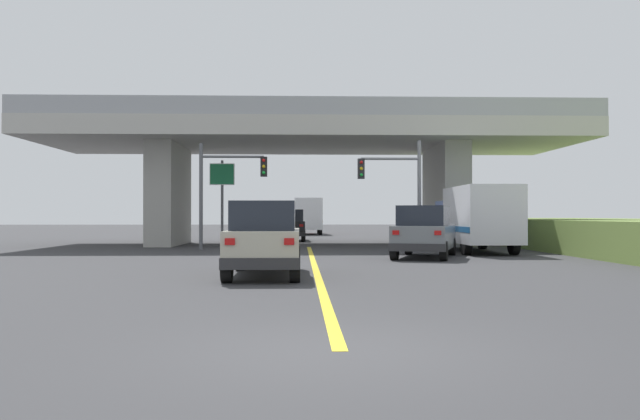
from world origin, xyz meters
TOP-DOWN VIEW (x-y plane):
  - ground at (0.00, 29.09)m, footprint 160.00×160.00m
  - overpass_bridge at (0.00, 29.09)m, footprint 29.52×10.48m
  - lane_divider_stripe at (0.00, 13.09)m, footprint 0.20×26.18m
  - suv_lead at (-1.44, 9.87)m, footprint 1.93×4.77m
  - suv_crossing at (4.37, 17.42)m, footprint 3.37×5.10m
  - box_truck at (7.44, 21.09)m, footprint 2.33×6.94m
  - sedan_oncoming at (-1.06, 34.53)m, footprint 1.89×4.66m
  - traffic_signal_nearside at (4.20, 23.17)m, footprint 3.04×0.36m
  - traffic_signal_farside at (-4.09, 23.75)m, footprint 3.27×0.36m
  - highway_sign at (-4.60, 26.94)m, footprint 1.32×0.17m
  - semi_truck_distant at (0.27, 48.84)m, footprint 2.33×6.55m

SIDE VIEW (x-z plane):
  - ground at x=0.00m, z-range 0.00..0.00m
  - lane_divider_stripe at x=0.00m, z-range 0.00..0.01m
  - sedan_oncoming at x=-1.06m, z-range 0.00..2.02m
  - suv_lead at x=-1.44m, z-range 0.00..2.02m
  - suv_crossing at x=4.37m, z-range 0.01..2.03m
  - box_truck at x=7.44m, z-range 0.10..3.00m
  - semi_truck_distant at x=0.27m, z-range 0.07..3.17m
  - traffic_signal_nearside at x=4.20m, z-range 0.62..5.84m
  - traffic_signal_farside at x=-4.09m, z-range 0.72..5.84m
  - highway_sign at x=-4.60m, z-range 1.01..5.57m
  - overpass_bridge at x=0.00m, z-range 1.58..9.04m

